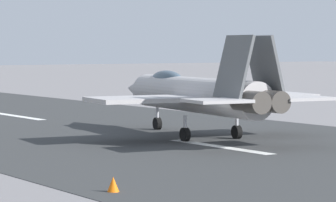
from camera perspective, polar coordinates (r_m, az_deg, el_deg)
The scene contains 4 objects.
ground_plane at distance 44.48m, azimuth 3.94°, elevation -3.06°, with size 400.00×400.00×0.00m, color slate.
runway_strip at distance 44.46m, azimuth 3.96°, elevation -3.05°, with size 240.00×26.00×0.02m.
fighter_jet at distance 49.81m, azimuth 1.73°, elevation 0.48°, with size 18.02×13.37×5.65m.
marker_cone_near at distance 31.09m, azimuth -3.53°, elevation -5.36°, with size 0.44×0.44×0.55m, color orange.
Camera 1 is at (-34.69, 27.37, 5.04)m, focal length 95.10 mm.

